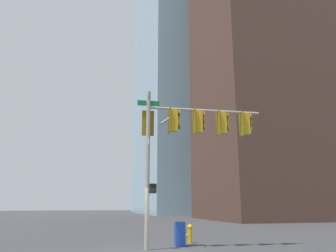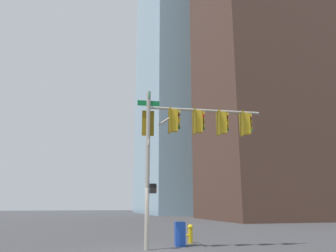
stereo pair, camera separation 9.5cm
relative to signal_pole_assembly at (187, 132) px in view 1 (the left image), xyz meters
The scene contains 7 objects.
ground_plane 5.35m from the signal_pole_assembly, 10.19° to the left, with size 200.00×200.00×0.00m, color #38383A.
signal_pole_assembly is the anchor object (origin of this frame).
fire_hydrant 5.05m from the signal_pole_assembly, 110.26° to the right, with size 0.34×0.26×0.87m.
newspaper_box 4.64m from the signal_pole_assembly, 85.19° to the right, with size 0.44×0.56×1.05m, color #193FA5.
building_brick_nearside 39.72m from the signal_pole_assembly, 130.75° to the right, with size 18.95×14.84×59.88m, color #4C3328.
building_brick_midblock 52.21m from the signal_pole_assembly, 126.73° to the right, with size 23.28×14.41×45.23m, color #845B47.
building_glass_tower 68.02m from the signal_pole_assembly, 110.03° to the right, with size 24.07×28.95×82.29m, color #8CB2C6.
Camera 1 is at (2.81, 13.42, 1.81)m, focal length 34.70 mm.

